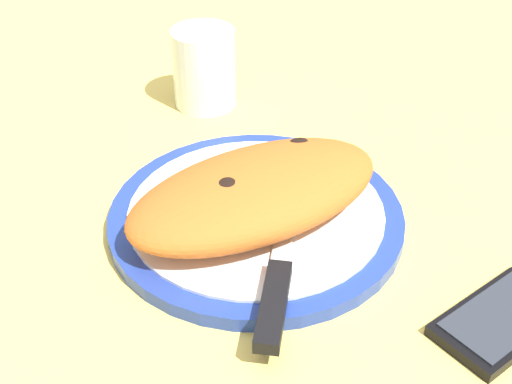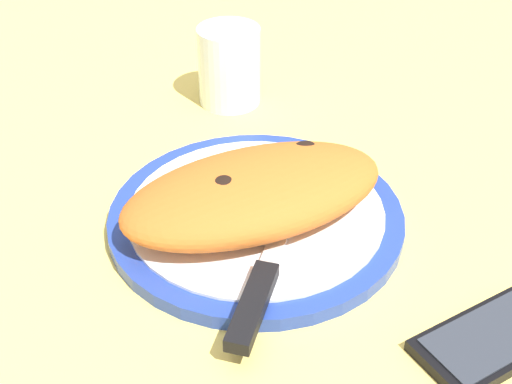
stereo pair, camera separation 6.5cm
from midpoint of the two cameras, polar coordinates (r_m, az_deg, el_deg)
ground_plane at (r=67.74cm, az=-2.73°, el=-3.67°), size 150.00×150.00×3.00cm
plate at (r=66.28cm, az=-2.79°, el=-2.12°), size 27.72×27.72×1.72cm
calzone at (r=63.38cm, az=-2.93°, el=-0.17°), size 27.65×19.75×5.22cm
fork at (r=68.94cm, az=-7.18°, el=0.45°), size 15.69×4.51×0.40cm
knife at (r=57.64cm, az=-1.42°, el=-7.28°), size 19.35×13.39×1.20cm
smartphone at (r=59.35cm, az=16.58°, el=-9.85°), size 13.03×8.33×1.16cm
water_glass at (r=84.93cm, az=-6.41°, el=9.52°), size 7.41×7.41×9.38cm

